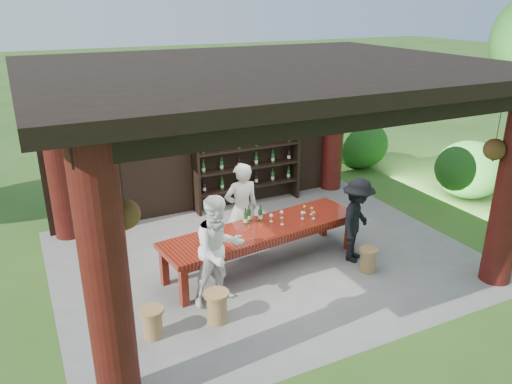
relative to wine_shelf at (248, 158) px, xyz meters
name	(u,v)px	position (x,y,z in m)	size (l,w,h in m)	color
ground	(265,257)	(-0.79, -2.45, -1.12)	(90.00, 90.00, 0.00)	#2D5119
pavilion	(255,140)	(-0.81, -2.02, 1.02)	(7.50, 6.00, 3.60)	slate
wine_shelf	(248,158)	(0.00, 0.00, 0.00)	(2.53, 0.38, 2.22)	black
tasting_table	(263,233)	(-0.98, -2.70, -0.48)	(3.76, 1.39, 0.75)	#54130C
stool_near_left	(217,306)	(-2.33, -3.89, -0.85)	(0.37, 0.37, 0.49)	olive
stool_near_right	(368,259)	(0.58, -3.69, -0.88)	(0.33, 0.33, 0.44)	olive
stool_far_left	(153,322)	(-3.28, -3.83, -0.88)	(0.34, 0.34, 0.45)	olive
host	(242,209)	(-1.11, -2.11, -0.23)	(0.64, 0.42, 1.77)	silver
guest_woman	(219,251)	(-2.09, -3.41, -0.23)	(0.86, 0.67, 1.77)	white
guest_man	(357,220)	(0.63, -3.23, -0.34)	(1.00, 0.58, 1.56)	black
table_bottles	(252,214)	(-1.06, -2.42, -0.21)	(0.38, 0.18, 0.31)	#194C1E
table_glasses	(295,215)	(-0.28, -2.62, -0.29)	(0.89, 0.37, 0.15)	silver
napkin_basket	(209,239)	(-2.04, -2.86, -0.30)	(0.26, 0.18, 0.14)	#BF6672
shrubs	(324,208)	(0.74, -2.01, -0.58)	(13.92, 8.79, 1.36)	#194C14
trees	(401,52)	(3.29, -0.95, 2.25)	(21.21, 9.82, 4.80)	#3F2819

